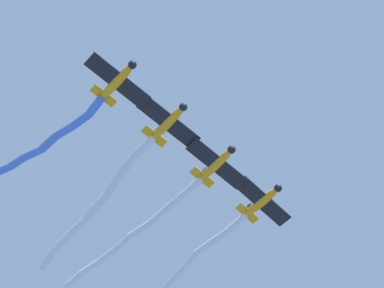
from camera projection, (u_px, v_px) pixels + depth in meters
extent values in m
ellipsoid|color=orange|center=(117.00, 82.00, 90.31)|extent=(5.12, 3.94, 1.11)
sphere|color=black|center=(132.00, 65.00, 89.41)|extent=(1.31, 1.31, 0.94)
ellipsoid|color=#232833|center=(121.00, 76.00, 90.44)|extent=(1.54, 1.37, 0.59)
cube|color=black|center=(118.00, 81.00, 90.11)|extent=(5.93, 7.58, 0.15)
cube|color=orange|center=(104.00, 96.00, 91.19)|extent=(2.58, 3.14, 0.12)
cube|color=black|center=(105.00, 93.00, 91.66)|extent=(1.11, 0.81, 1.53)
cylinder|color=#4C75DB|center=(95.00, 107.00, 91.72)|extent=(2.63, 1.97, 1.15)
cylinder|color=#4C75DB|center=(81.00, 120.00, 92.70)|extent=(2.54, 2.37, 1.22)
cylinder|color=#4C75DB|center=(64.00, 131.00, 93.67)|extent=(2.59, 2.44, 1.48)
cylinder|color=#4C75DB|center=(49.00, 143.00, 94.74)|extent=(2.72, 2.29, 1.28)
cylinder|color=#4C75DB|center=(33.00, 153.00, 95.69)|extent=(2.39, 2.51, 1.37)
cylinder|color=#4C75DB|center=(18.00, 162.00, 96.53)|extent=(2.34, 2.18, 1.34)
cylinder|color=#4C75DB|center=(4.00, 169.00, 97.39)|extent=(2.27, 2.22, 1.54)
sphere|color=#4C75DB|center=(101.00, 99.00, 91.19)|extent=(0.94, 0.94, 0.94)
sphere|color=#4C75DB|center=(89.00, 114.00, 92.25)|extent=(0.94, 0.94, 0.94)
sphere|color=#4C75DB|center=(73.00, 126.00, 93.15)|extent=(0.94, 0.94, 0.94)
sphere|color=#4C75DB|center=(56.00, 136.00, 94.19)|extent=(0.94, 0.94, 0.94)
sphere|color=#4C75DB|center=(42.00, 149.00, 95.28)|extent=(0.94, 0.94, 0.94)
sphere|color=#4C75DB|center=(24.00, 157.00, 96.10)|extent=(0.94, 0.94, 0.94)
sphere|color=#4C75DB|center=(11.00, 166.00, 96.96)|extent=(0.94, 0.94, 0.94)
ellipsoid|color=orange|center=(168.00, 123.00, 92.94)|extent=(5.13, 3.94, 1.11)
sphere|color=black|center=(183.00, 107.00, 92.04)|extent=(1.31, 1.31, 0.94)
ellipsoid|color=#232833|center=(172.00, 117.00, 93.08)|extent=(1.54, 1.37, 0.59)
cube|color=black|center=(169.00, 122.00, 92.75)|extent=(5.92, 7.59, 0.15)
cube|color=orange|center=(154.00, 136.00, 93.82)|extent=(2.57, 3.14, 0.12)
cube|color=black|center=(155.00, 133.00, 94.30)|extent=(1.11, 0.81, 1.53)
cylinder|color=white|center=(145.00, 146.00, 94.55)|extent=(2.80, 2.08, 1.63)
cylinder|color=white|center=(132.00, 159.00, 95.77)|extent=(2.66, 1.99, 1.04)
cylinder|color=white|center=(121.00, 173.00, 96.82)|extent=(2.48, 1.75, 1.19)
cylinder|color=white|center=(112.00, 187.00, 97.95)|extent=(2.70, 1.75, 1.13)
cylinder|color=white|center=(101.00, 201.00, 99.01)|extent=(2.52, 1.98, 1.08)
cylinder|color=white|center=(90.00, 214.00, 100.30)|extent=(2.99, 1.90, 1.63)
cylinder|color=white|center=(80.00, 226.00, 101.88)|extent=(2.90, 2.13, 1.71)
cylinder|color=white|center=(68.00, 237.00, 103.17)|extent=(2.65, 2.07, 1.14)
cylinder|color=white|center=(57.00, 248.00, 104.49)|extent=(2.91, 1.99, 1.72)
cylinder|color=white|center=(48.00, 260.00, 105.99)|extent=(3.01, 1.86, 1.26)
sphere|color=white|center=(152.00, 139.00, 93.83)|extent=(0.91, 0.91, 0.91)
sphere|color=white|center=(138.00, 152.00, 95.26)|extent=(0.91, 0.91, 0.91)
sphere|color=white|center=(126.00, 167.00, 96.29)|extent=(0.91, 0.91, 0.91)
sphere|color=white|center=(116.00, 180.00, 97.36)|extent=(0.91, 0.91, 0.91)
sphere|color=white|center=(107.00, 195.00, 98.53)|extent=(0.91, 0.91, 0.91)
sphere|color=white|center=(95.00, 207.00, 99.49)|extent=(0.91, 0.91, 0.91)
sphere|color=white|center=(86.00, 220.00, 101.11)|extent=(0.91, 0.91, 0.91)
sphere|color=white|center=(74.00, 231.00, 102.65)|extent=(0.91, 0.91, 0.91)
sphere|color=white|center=(62.00, 243.00, 103.69)|extent=(0.91, 0.91, 0.91)
sphere|color=white|center=(52.00, 253.00, 105.30)|extent=(0.91, 0.91, 0.91)
sphere|color=white|center=(44.00, 267.00, 106.69)|extent=(0.91, 0.91, 0.91)
ellipsoid|color=orange|center=(216.00, 165.00, 95.05)|extent=(5.11, 3.98, 1.11)
sphere|color=black|center=(232.00, 150.00, 94.16)|extent=(1.31, 1.31, 0.94)
ellipsoid|color=#232833|center=(220.00, 159.00, 95.18)|extent=(1.54, 1.38, 0.59)
cube|color=black|center=(217.00, 164.00, 94.85)|extent=(5.98, 7.56, 0.15)
cube|color=orange|center=(202.00, 177.00, 95.92)|extent=(2.59, 3.13, 0.12)
cube|color=black|center=(203.00, 174.00, 96.40)|extent=(1.10, 0.82, 1.53)
cylinder|color=white|center=(191.00, 188.00, 96.46)|extent=(2.84, 2.33, 0.85)
cylinder|color=white|center=(173.00, 203.00, 97.83)|extent=(3.12, 2.26, 1.51)
cylinder|color=white|center=(157.00, 217.00, 99.25)|extent=(2.83, 2.27, 0.97)
cylinder|color=white|center=(139.00, 230.00, 100.63)|extent=(3.14, 2.62, 1.51)
cylinder|color=white|center=(123.00, 242.00, 102.27)|extent=(3.10, 2.16, 1.48)
cylinder|color=white|center=(108.00, 255.00, 103.75)|extent=(2.90, 2.38, 1.15)
cylinder|color=white|center=(91.00, 267.00, 105.12)|extent=(3.05, 2.63, 1.35)
cylinder|color=white|center=(74.00, 279.00, 106.40)|extent=(2.91, 2.39, 0.87)
sphere|color=white|center=(200.00, 180.00, 95.93)|extent=(0.74, 0.74, 0.74)
sphere|color=white|center=(182.00, 196.00, 96.99)|extent=(0.74, 0.74, 0.74)
sphere|color=white|center=(165.00, 210.00, 98.67)|extent=(0.74, 0.74, 0.74)
sphere|color=white|center=(149.00, 224.00, 99.82)|extent=(0.74, 0.74, 0.74)
sphere|color=white|center=(130.00, 236.00, 101.44)|extent=(0.74, 0.74, 0.74)
sphere|color=white|center=(116.00, 249.00, 103.11)|extent=(0.74, 0.74, 0.74)
sphere|color=white|center=(100.00, 261.00, 104.39)|extent=(0.74, 0.74, 0.74)
sphere|color=white|center=(82.00, 273.00, 105.84)|extent=(0.74, 0.74, 0.74)
sphere|color=white|center=(67.00, 286.00, 106.95)|extent=(0.74, 0.74, 0.74)
ellipsoid|color=orange|center=(261.00, 202.00, 97.68)|extent=(5.00, 4.15, 1.11)
sphere|color=black|center=(278.00, 188.00, 96.83)|extent=(1.32, 1.32, 0.94)
ellipsoid|color=#232833|center=(265.00, 196.00, 97.83)|extent=(1.53, 1.41, 0.59)
cube|color=black|center=(263.00, 201.00, 97.49)|extent=(6.23, 7.42, 0.15)
cube|color=orange|center=(247.00, 213.00, 98.52)|extent=(2.68, 3.09, 0.12)
cube|color=black|center=(247.00, 210.00, 99.00)|extent=(1.07, 0.86, 1.53)
cylinder|color=white|center=(235.00, 224.00, 99.09)|extent=(3.03, 2.42, 0.84)
cylinder|color=white|center=(218.00, 237.00, 100.40)|extent=(2.75, 2.11, 1.51)
cylinder|color=white|center=(203.00, 248.00, 101.85)|extent=(2.77, 2.10, 1.40)
cylinder|color=white|center=(191.00, 259.00, 103.23)|extent=(2.64, 1.62, 1.22)
cylinder|color=white|center=(179.00, 272.00, 104.83)|extent=(3.38, 2.02, 1.50)
cylinder|color=white|center=(166.00, 286.00, 106.65)|extent=(3.31, 1.94, 1.39)
sphere|color=white|center=(244.00, 216.00, 98.52)|extent=(0.75, 0.75, 0.75)
sphere|color=white|center=(226.00, 232.00, 99.67)|extent=(0.75, 0.75, 0.75)
sphere|color=white|center=(211.00, 242.00, 101.14)|extent=(0.75, 0.75, 0.75)
sphere|color=white|center=(196.00, 253.00, 102.56)|extent=(0.75, 0.75, 0.75)
sphere|color=white|center=(186.00, 265.00, 103.90)|extent=(0.75, 0.75, 0.75)
sphere|color=white|center=(172.00, 279.00, 105.77)|extent=(0.75, 0.75, 0.75)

